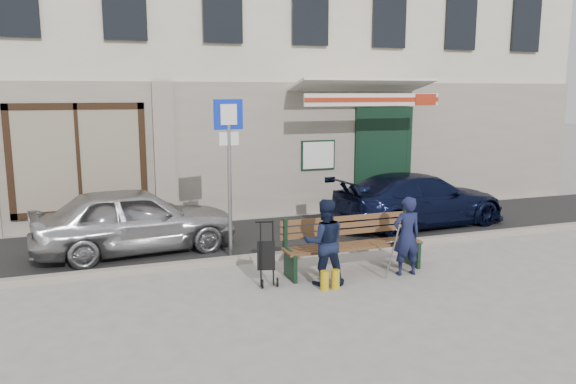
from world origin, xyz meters
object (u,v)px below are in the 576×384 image
bench (351,245)px  man (407,236)px  parking_sign (229,152)px  woman (324,242)px  car_navy (419,199)px  stroller (266,257)px  car_silver (135,220)px

bench → man: size_ratio=1.83×
parking_sign → bench: size_ratio=1.19×
woman → car_navy: bearing=-129.8°
car_navy → parking_sign: size_ratio=1.44×
bench → stroller: bearing=-176.3°
parking_sign → bench: (1.69, -1.48, -1.47)m
car_silver → bench: size_ratio=1.54×
car_navy → stroller: bearing=114.8°
car_silver → woman: bearing=-143.0°
car_navy → car_silver: bearing=85.3°
parking_sign → man: parking_sign is taller
bench → woman: (-0.65, -0.42, 0.22)m
parking_sign → woman: bearing=-66.3°
stroller → man: bearing=7.8°
bench → woman: woman is taller
car_silver → man: 4.97m
parking_sign → car_silver: bearing=145.6°
bench → man: (0.80, -0.43, 0.20)m
car_silver → parking_sign: parking_sign is taller
car_silver → stroller: (1.79, -2.48, -0.20)m
car_silver → man: size_ratio=2.82×
car_silver → man: man is taller
car_silver → stroller: 3.07m
bench → car_navy: bearing=40.7°
bench → stroller: (-1.50, -0.10, -0.03)m
car_silver → parking_sign: (1.61, -0.90, 1.30)m
car_silver → man: (4.09, -2.82, 0.03)m
car_silver → woman: 3.85m
car_navy → stroller: (-4.40, -2.58, -0.16)m
car_navy → man: size_ratio=3.14×
woman → stroller: woman is taller
parking_sign → stroller: 2.18m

